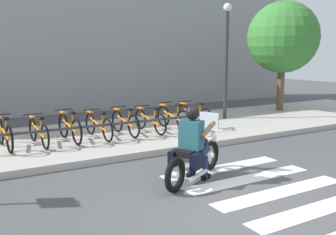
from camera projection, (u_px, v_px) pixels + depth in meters
ground_plane at (243, 202)px, 5.99m from camera, size 48.00×48.00×0.00m
sidewalk at (116, 136)px, 10.48m from camera, size 24.00×4.40×0.15m
crosswalk_stripe_1 at (321, 208)px, 5.74m from camera, size 2.80×0.40×0.01m
crosswalk_stripe_2 at (281, 192)px, 6.42m from camera, size 2.80×0.40×0.01m
crosswalk_stripe_3 at (249, 179)px, 7.10m from camera, size 2.80×0.40×0.01m
crosswalk_stripe_4 at (222, 168)px, 7.78m from camera, size 2.80×0.40×0.01m
motorcycle at (195, 156)px, 6.97m from camera, size 1.87×1.11×1.20m
rider at (193, 138)px, 6.84m from camera, size 0.77×0.72×1.43m
bicycle_0 at (5, 134)px, 8.66m from camera, size 0.48×1.66×0.78m
bicycle_1 at (38, 132)px, 9.04m from camera, size 0.48×1.64×0.73m
bicycle_2 at (70, 128)px, 9.41m from camera, size 0.48×1.63×0.79m
bicycle_3 at (98, 126)px, 9.79m from camera, size 0.48×1.69×0.73m
bicycle_4 at (125, 123)px, 10.17m from camera, size 0.48×1.58×0.76m
bicycle_5 at (150, 120)px, 10.55m from camera, size 0.48×1.66×0.73m
bicycle_6 at (173, 118)px, 10.92m from camera, size 0.48×1.66×0.78m
bicycle_7 at (194, 116)px, 11.30m from camera, size 0.48×1.70×0.76m
bike_rack at (120, 124)px, 9.49m from camera, size 5.90×0.07×0.49m
street_lamp at (226, 51)px, 12.52m from camera, size 0.28×0.28×3.99m
tree_near_rack at (283, 38)px, 14.30m from camera, size 2.72×2.72×4.33m
building_backdrop at (57, 2)px, 14.62m from camera, size 24.00×1.20×8.69m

